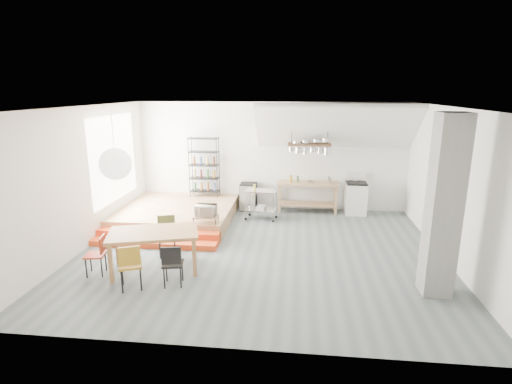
# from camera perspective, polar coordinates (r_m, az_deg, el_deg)

# --- Properties ---
(floor) EXTENTS (8.00, 8.00, 0.00)m
(floor) POSITION_cam_1_polar(r_m,az_deg,el_deg) (9.10, 0.57, -8.52)
(floor) COLOR #556062
(floor) RESTS_ON ground
(wall_back) EXTENTS (8.00, 0.04, 3.20)m
(wall_back) POSITION_cam_1_polar(r_m,az_deg,el_deg) (12.02, 2.23, 5.11)
(wall_back) COLOR silver
(wall_back) RESTS_ON ground
(wall_left) EXTENTS (0.04, 7.00, 3.20)m
(wall_left) POSITION_cam_1_polar(r_m,az_deg,el_deg) (9.82, -23.32, 1.80)
(wall_left) COLOR silver
(wall_left) RESTS_ON ground
(wall_right) EXTENTS (0.04, 7.00, 3.20)m
(wall_right) POSITION_cam_1_polar(r_m,az_deg,el_deg) (9.14, 26.43, 0.59)
(wall_right) COLOR silver
(wall_right) RESTS_ON ground
(ceiling) EXTENTS (8.00, 7.00, 0.02)m
(ceiling) POSITION_cam_1_polar(r_m,az_deg,el_deg) (8.38, 0.63, 12.05)
(ceiling) COLOR white
(ceiling) RESTS_ON wall_back
(slope_ceiling) EXTENTS (4.40, 1.44, 1.32)m
(slope_ceiling) POSITION_cam_1_polar(r_m,az_deg,el_deg) (11.33, 11.30, 9.11)
(slope_ceiling) COLOR white
(slope_ceiling) RESTS_ON wall_back
(window_pane) EXTENTS (0.02, 2.50, 2.20)m
(window_pane) POSITION_cam_1_polar(r_m,az_deg,el_deg) (11.08, -19.60, 4.53)
(window_pane) COLOR white
(window_pane) RESTS_ON wall_left
(platform) EXTENTS (3.00, 3.00, 0.40)m
(platform) POSITION_cam_1_polar(r_m,az_deg,el_deg) (11.36, -11.08, -2.98)
(platform) COLOR olive
(platform) RESTS_ON ground
(step_lower) EXTENTS (3.00, 0.35, 0.13)m
(step_lower) POSITION_cam_1_polar(r_m,az_deg,el_deg) (9.67, -14.43, -7.15)
(step_lower) COLOR #E0461A
(step_lower) RESTS_ON ground
(step_upper) EXTENTS (3.00, 0.35, 0.27)m
(step_upper) POSITION_cam_1_polar(r_m,az_deg,el_deg) (9.95, -13.75, -6.07)
(step_upper) COLOR #E0461A
(step_upper) RESTS_ON ground
(concrete_column) EXTENTS (0.50, 0.50, 3.20)m
(concrete_column) POSITION_cam_1_polar(r_m,az_deg,el_deg) (7.53, 25.23, -1.97)
(concrete_column) COLOR gray
(concrete_column) RESTS_ON ground
(kitchen_counter) EXTENTS (1.80, 0.60, 0.91)m
(kitchen_counter) POSITION_cam_1_polar(r_m,az_deg,el_deg) (11.86, 7.37, 0.06)
(kitchen_counter) COLOR olive
(kitchen_counter) RESTS_ON ground
(stove) EXTENTS (0.60, 0.60, 1.18)m
(stove) POSITION_cam_1_polar(r_m,az_deg,el_deg) (12.02, 14.04, -0.79)
(stove) COLOR white
(stove) RESTS_ON ground
(pot_rack) EXTENTS (1.20, 0.50, 1.43)m
(pot_rack) POSITION_cam_1_polar(r_m,az_deg,el_deg) (11.38, 7.75, 6.37)
(pot_rack) COLOR #3A2517
(pot_rack) RESTS_ON ceiling
(wire_shelving) EXTENTS (0.88, 0.38, 1.80)m
(wire_shelving) POSITION_cam_1_polar(r_m,az_deg,el_deg) (12.08, -7.41, 3.73)
(wire_shelving) COLOR black
(wire_shelving) RESTS_ON platform
(microwave_shelf) EXTENTS (0.60, 0.40, 0.16)m
(microwave_shelf) POSITION_cam_1_polar(r_m,az_deg,el_deg) (9.82, -7.15, -3.47)
(microwave_shelf) COLOR olive
(microwave_shelf) RESTS_ON platform
(paper_lantern) EXTENTS (0.60, 0.60, 0.60)m
(paper_lantern) POSITION_cam_1_polar(r_m,az_deg,el_deg) (7.91, -19.43, 3.80)
(paper_lantern) COLOR white
(paper_lantern) RESTS_ON ceiling
(dining_table) EXTENTS (1.93, 1.42, 0.82)m
(dining_table) POSITION_cam_1_polar(r_m,az_deg,el_deg) (8.22, -14.43, -6.08)
(dining_table) COLOR olive
(dining_table) RESTS_ON ground
(chair_mustard) EXTENTS (0.53, 0.53, 0.88)m
(chair_mustard) POSITION_cam_1_polar(r_m,az_deg,el_deg) (7.62, -17.55, -9.64)
(chair_mustard) COLOR #A1741B
(chair_mustard) RESTS_ON ground
(chair_black) EXTENTS (0.44, 0.44, 0.82)m
(chair_black) POSITION_cam_1_polar(r_m,az_deg,el_deg) (7.57, -11.87, -9.74)
(chair_black) COLOR black
(chair_black) RESTS_ON ground
(chair_olive) EXTENTS (0.50, 0.50, 0.87)m
(chair_olive) POSITION_cam_1_polar(r_m,az_deg,el_deg) (9.00, -12.63, -5.59)
(chair_olive) COLOR #606730
(chair_olive) RESTS_ON ground
(chair_red) EXTENTS (0.43, 0.43, 0.79)m
(chair_red) POSITION_cam_1_polar(r_m,az_deg,el_deg) (8.46, -21.62, -7.94)
(chair_red) COLOR #B9331A
(chair_red) RESTS_ON ground
(rolling_cart) EXTENTS (0.91, 0.59, 0.84)m
(rolling_cart) POSITION_cam_1_polar(r_m,az_deg,el_deg) (11.13, 0.73, -1.23)
(rolling_cart) COLOR silver
(rolling_cart) RESTS_ON ground
(mini_fridge) EXTENTS (0.48, 0.48, 0.82)m
(mini_fridge) POSITION_cam_1_polar(r_m,az_deg,el_deg) (12.05, -1.08, -0.65)
(mini_fridge) COLOR black
(mini_fridge) RESTS_ON ground
(microwave) EXTENTS (0.51, 0.36, 0.27)m
(microwave) POSITION_cam_1_polar(r_m,az_deg,el_deg) (9.78, -7.18, -2.60)
(microwave) COLOR beige
(microwave) RESTS_ON microwave_shelf
(bowl) EXTENTS (0.22, 0.22, 0.05)m
(bowl) POSITION_cam_1_polar(r_m,az_deg,el_deg) (11.74, 7.81, 1.45)
(bowl) COLOR silver
(bowl) RESTS_ON kitchen_counter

